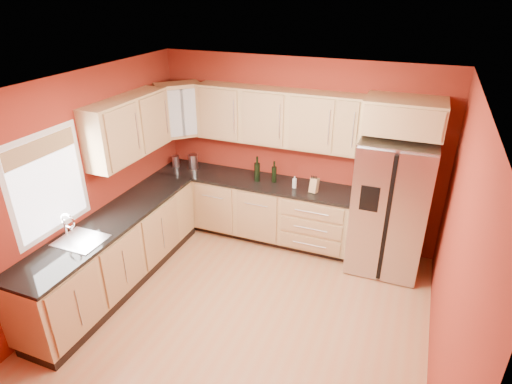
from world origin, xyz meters
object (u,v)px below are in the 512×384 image
at_px(canister_left, 176,161).
at_px(soap_dispenser, 294,182).
at_px(refrigerator, 390,206).
at_px(wine_bottle_a, 257,169).
at_px(knife_block, 314,185).

xyz_separation_m(canister_left, soap_dispenser, (1.90, -0.05, -0.00)).
distance_m(canister_left, soap_dispenser, 1.90).
xyz_separation_m(refrigerator, wine_bottle_a, (-1.83, 0.05, 0.21)).
xyz_separation_m(refrigerator, canister_left, (-3.17, 0.07, 0.12)).
height_order(canister_left, wine_bottle_a, wine_bottle_a).
bearing_deg(canister_left, knife_block, -2.20).
height_order(refrigerator, knife_block, refrigerator).
relative_size(knife_block, soap_dispenser, 1.18).
height_order(canister_left, soap_dispenser, canister_left).
height_order(knife_block, soap_dispenser, knife_block).
height_order(refrigerator, soap_dispenser, refrigerator).
bearing_deg(refrigerator, wine_bottle_a, 178.54).
distance_m(canister_left, wine_bottle_a, 1.34).
xyz_separation_m(knife_block, soap_dispenser, (-0.28, 0.03, -0.01)).
bearing_deg(wine_bottle_a, refrigerator, -1.46).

